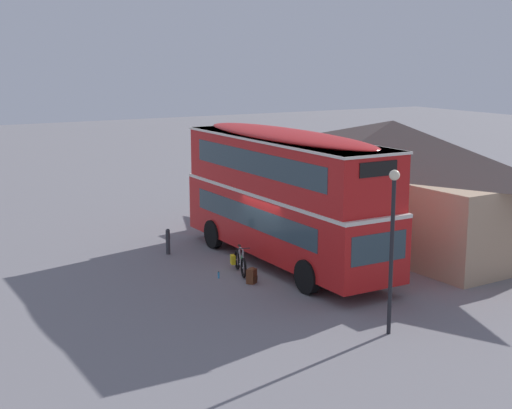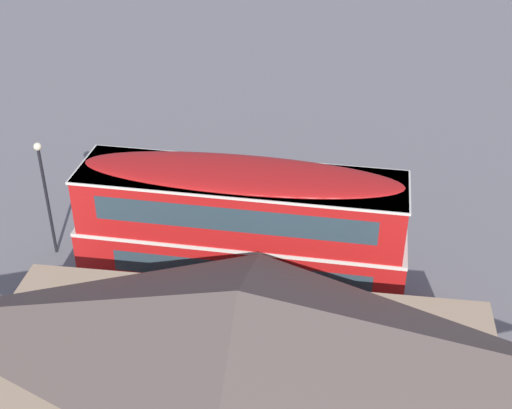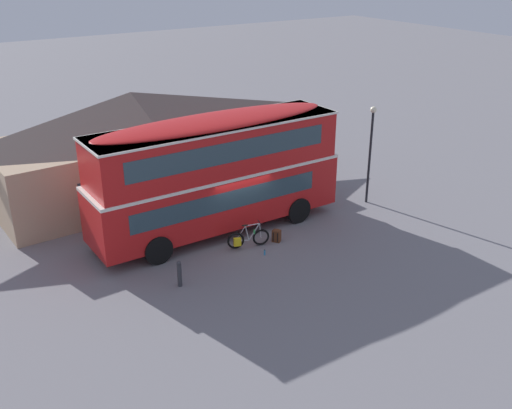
{
  "view_description": "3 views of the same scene",
  "coord_description": "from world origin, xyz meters",
  "px_view_note": "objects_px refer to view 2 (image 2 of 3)",
  "views": [
    {
      "loc": [
        21.17,
        -12.96,
        7.36
      ],
      "look_at": [
        -0.81,
        -0.36,
        2.2
      ],
      "focal_mm": 51.92,
      "sensor_mm": 36.0,
      "label": 1
    },
    {
      "loc": [
        -4.29,
        18.95,
        15.15
      ],
      "look_at": [
        -0.57,
        -1.5,
        2.25
      ],
      "focal_mm": 49.86,
      "sensor_mm": 36.0,
      "label": 2
    },
    {
      "loc": [
        -11.19,
        -18.66,
        10.74
      ],
      "look_at": [
        0.51,
        -0.75,
        1.41
      ],
      "focal_mm": 41.67,
      "sensor_mm": 36.0,
      "label": 3
    }
  ],
  "objects_px": {
    "double_decker_bus": "(241,228)",
    "touring_bicycle": "(247,251)",
    "backpack_on_ground": "(215,246)",
    "water_bottle_blue_sports": "(246,242)",
    "street_lamp": "(45,186)",
    "kerb_bollard": "(347,240)"
  },
  "relations": [
    {
      "from": "touring_bicycle",
      "to": "double_decker_bus",
      "type": "bearing_deg",
      "value": 95.64
    },
    {
      "from": "double_decker_bus",
      "to": "touring_bicycle",
      "type": "distance_m",
      "value": 2.99
    },
    {
      "from": "water_bottle_blue_sports",
      "to": "double_decker_bus",
      "type": "bearing_deg",
      "value": 98.02
    },
    {
      "from": "touring_bicycle",
      "to": "street_lamp",
      "type": "bearing_deg",
      "value": 6.42
    },
    {
      "from": "street_lamp",
      "to": "kerb_bollard",
      "type": "bearing_deg",
      "value": -169.46
    },
    {
      "from": "water_bottle_blue_sports",
      "to": "touring_bicycle",
      "type": "bearing_deg",
      "value": 102.99
    },
    {
      "from": "backpack_on_ground",
      "to": "street_lamp",
      "type": "relative_size",
      "value": 0.12
    },
    {
      "from": "water_bottle_blue_sports",
      "to": "kerb_bollard",
      "type": "bearing_deg",
      "value": -176.12
    },
    {
      "from": "double_decker_bus",
      "to": "street_lamp",
      "type": "xyz_separation_m",
      "value": [
        7.13,
        -1.15,
        0.12
      ]
    },
    {
      "from": "backpack_on_ground",
      "to": "water_bottle_blue_sports",
      "type": "relative_size",
      "value": 2.24
    },
    {
      "from": "water_bottle_blue_sports",
      "to": "kerb_bollard",
      "type": "relative_size",
      "value": 0.25
    },
    {
      "from": "water_bottle_blue_sports",
      "to": "street_lamp",
      "type": "xyz_separation_m",
      "value": [
        6.73,
        1.69,
        2.65
      ]
    },
    {
      "from": "touring_bicycle",
      "to": "backpack_on_ground",
      "type": "bearing_deg",
      "value": -9.96
    },
    {
      "from": "touring_bicycle",
      "to": "street_lamp",
      "type": "height_order",
      "value": "street_lamp"
    },
    {
      "from": "water_bottle_blue_sports",
      "to": "backpack_on_ground",
      "type": "bearing_deg",
      "value": 33.81
    },
    {
      "from": "backpack_on_ground",
      "to": "water_bottle_blue_sports",
      "type": "distance_m",
      "value": 1.25
    },
    {
      "from": "street_lamp",
      "to": "kerb_bollard",
      "type": "xyz_separation_m",
      "value": [
        -10.41,
        -1.94,
        -2.26
      ]
    },
    {
      "from": "double_decker_bus",
      "to": "street_lamp",
      "type": "height_order",
      "value": "double_decker_bus"
    },
    {
      "from": "double_decker_bus",
      "to": "street_lamp",
      "type": "distance_m",
      "value": 7.23
    },
    {
      "from": "touring_bicycle",
      "to": "kerb_bollard",
      "type": "bearing_deg",
      "value": -161.58
    },
    {
      "from": "backpack_on_ground",
      "to": "kerb_bollard",
      "type": "xyz_separation_m",
      "value": [
        -4.71,
        -0.94,
        0.22
      ]
    },
    {
      "from": "touring_bicycle",
      "to": "kerb_bollard",
      "type": "xyz_separation_m",
      "value": [
        -3.47,
        -1.16,
        0.13
      ]
    }
  ]
}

